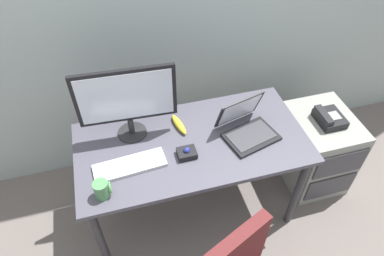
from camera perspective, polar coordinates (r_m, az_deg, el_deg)
ground_plane at (r=2.72m, az=0.00°, el=-12.77°), size 8.00×8.00×0.00m
desk at (r=2.19m, az=0.00°, el=-3.77°), size 1.41×0.71×0.74m
file_cabinet at (r=2.81m, az=19.61°, el=-3.31°), size 0.42×0.53×0.62m
desk_phone at (r=2.56m, az=21.48°, el=1.52°), size 0.17×0.20×0.09m
monitor_main at (r=2.02m, az=-10.66°, el=4.63°), size 0.57×0.18×0.48m
keyboard at (r=2.02m, az=-10.13°, el=-6.03°), size 0.42×0.17×0.03m
laptop at (r=2.17m, az=8.94°, el=0.22°), size 0.37×0.36×0.23m
trackball_mouse at (r=2.04m, az=-0.85°, el=-4.09°), size 0.11×0.09×0.07m
coffee_mug at (r=1.91m, az=-14.47°, el=-9.67°), size 0.09×0.08×0.10m
banana at (r=2.20m, az=-2.16°, el=0.59°), size 0.08×0.19×0.04m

